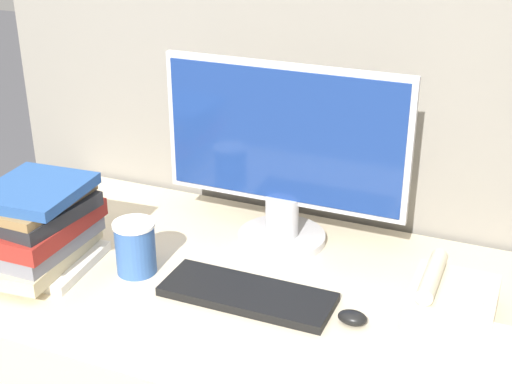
{
  "coord_description": "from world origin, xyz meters",
  "views": [
    {
      "loc": [
        0.55,
        -0.88,
        1.6
      ],
      "look_at": [
        -0.0,
        0.42,
        0.95
      ],
      "focal_mm": 50.0,
      "sensor_mm": 36.0,
      "label": 1
    }
  ],
  "objects": [
    {
      "name": "book_stack",
      "position": [
        -0.48,
        0.26,
        0.85
      ],
      "size": [
        0.25,
        0.31,
        0.22
      ],
      "color": "silver",
      "rests_on": "desk"
    },
    {
      "name": "desk_telephone",
      "position": [
        0.43,
        0.43,
        0.78
      ],
      "size": [
        0.17,
        0.18,
        0.11
      ],
      "color": "beige",
      "rests_on": "desk"
    },
    {
      "name": "monitor",
      "position": [
        -0.01,
        0.6,
        0.96
      ],
      "size": [
        0.61,
        0.22,
        0.45
      ],
      "color": "#B7B7BC",
      "rests_on": "desk"
    },
    {
      "name": "cubicle_panel_rear",
      "position": [
        0.0,
        0.8,
        0.88
      ],
      "size": [
        1.83,
        0.04,
        1.75
      ],
      "color": "gray",
      "rests_on": "ground_plane"
    },
    {
      "name": "mouse",
      "position": [
        0.25,
        0.32,
        0.76
      ],
      "size": [
        0.06,
        0.04,
        0.03
      ],
      "color": "black",
      "rests_on": "desk"
    },
    {
      "name": "keyboard",
      "position": [
        0.02,
        0.32,
        0.75
      ],
      "size": [
        0.38,
        0.14,
        0.02
      ],
      "color": "black",
      "rests_on": "desk"
    },
    {
      "name": "coffee_cup",
      "position": [
        -0.27,
        0.33,
        0.8
      ],
      "size": [
        0.1,
        0.1,
        0.13
      ],
      "color": "#335999",
      "rests_on": "desk"
    },
    {
      "name": "paper_pile",
      "position": [
        0.55,
        0.29,
        0.75
      ],
      "size": [
        0.21,
        0.24,
        0.02
      ],
      "color": "white",
      "rests_on": "desk"
    }
  ]
}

